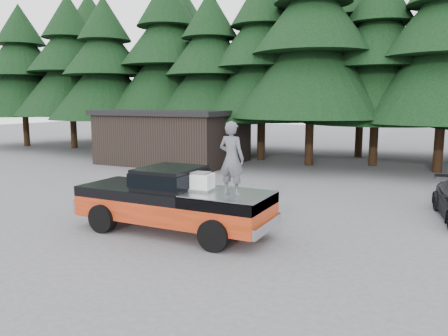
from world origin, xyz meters
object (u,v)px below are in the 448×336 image
at_px(air_compressor, 200,182).
at_px(man_on_bed, 232,158).
at_px(utility_building, 174,136).
at_px(pickup_truck, 174,210).

height_order(air_compressor, man_on_bed, man_on_bed).
xyz_separation_m(air_compressor, man_on_bed, (1.05, -0.16, 0.76)).
distance_m(air_compressor, man_on_bed, 1.30).
bearing_deg(man_on_bed, utility_building, -46.48).
bearing_deg(pickup_truck, utility_building, 122.72).
relative_size(man_on_bed, utility_building, 0.24).
bearing_deg(man_on_bed, pickup_truck, 0.58).
distance_m(pickup_truck, air_compressor, 1.28).
height_order(man_on_bed, utility_building, man_on_bed).
xyz_separation_m(pickup_truck, air_compressor, (0.91, -0.00, 0.89)).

